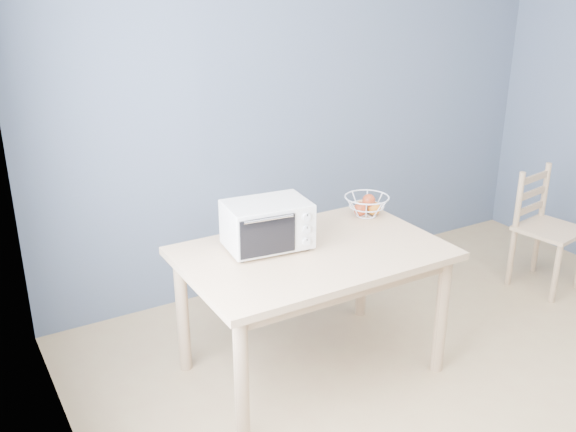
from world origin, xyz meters
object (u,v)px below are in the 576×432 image
dining_table (312,267)px  dining_chair (545,230)px  toaster_oven (264,225)px  fruit_basket (366,205)px

dining_table → dining_chair: size_ratio=1.63×
dining_table → dining_chair: bearing=1.9°
toaster_oven → fruit_basket: (0.77, 0.12, -0.07)m
fruit_basket → dining_chair: fruit_basket is taller
dining_table → fruit_basket: 0.64m
dining_table → fruit_basket: (0.55, 0.27, 0.17)m
dining_table → toaster_oven: size_ratio=2.97×
toaster_oven → fruit_basket: toaster_oven is taller
dining_table → dining_chair: 2.01m
fruit_basket → dining_table: bearing=-154.2°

